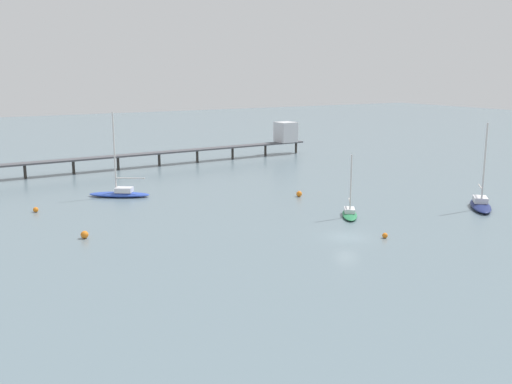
{
  "coord_description": "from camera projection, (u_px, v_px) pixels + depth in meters",
  "views": [
    {
      "loc": [
        -40.01,
        -48.6,
        18.11
      ],
      "look_at": [
        0.0,
        19.96,
        1.5
      ],
      "focal_mm": 40.98,
      "sensor_mm": 36.0,
      "label": 1
    }
  ],
  "objects": [
    {
      "name": "mooring_buoy_near",
      "position": [
        299.0,
        194.0,
        85.08
      ],
      "size": [
        0.84,
        0.84,
        0.84
      ],
      "primitive_type": "sphere",
      "color": "orange",
      "rests_on": "ground_plane"
    },
    {
      "name": "mooring_buoy_far",
      "position": [
        385.0,
        235.0,
        64.1
      ],
      "size": [
        0.6,
        0.6,
        0.6
      ],
      "primitive_type": "sphere",
      "color": "orange",
      "rests_on": "ground_plane"
    },
    {
      "name": "mooring_buoy_mid",
      "position": [
        36.0,
        210.0,
        75.79
      ],
      "size": [
        0.68,
        0.68,
        0.68
      ],
      "primitive_type": "sphere",
      "color": "orange",
      "rests_on": "ground_plane"
    },
    {
      "name": "mooring_buoy_outer",
      "position": [
        85.0,
        235.0,
        63.96
      ],
      "size": [
        0.85,
        0.85,
        0.85
      ],
      "primitive_type": "sphere",
      "color": "orange",
      "rests_on": "ground_plane"
    },
    {
      "name": "ground_plane",
      "position": [
        347.0,
        237.0,
        64.53
      ],
      "size": [
        400.0,
        400.0,
        0.0
      ],
      "primitive_type": "plane",
      "color": "slate"
    },
    {
      "name": "sailboat_blue",
      "position": [
        120.0,
        192.0,
        85.0
      ],
      "size": [
        8.85,
        7.17,
        12.27
      ],
      "color": "#2D4CB7",
      "rests_on": "ground_plane"
    },
    {
      "name": "sailboat_navy",
      "position": [
        481.0,
        203.0,
        78.05
      ],
      "size": [
        7.71,
        7.93,
        11.42
      ],
      "color": "navy",
      "rests_on": "ground_plane"
    },
    {
      "name": "sailboat_green",
      "position": [
        350.0,
        212.0,
        73.64
      ],
      "size": [
        5.07,
        6.02,
        7.91
      ],
      "color": "#287F4C",
      "rests_on": "ground_plane"
    },
    {
      "name": "pier",
      "position": [
        230.0,
        141.0,
        120.47
      ],
      "size": [
        67.84,
        6.3,
        6.98
      ],
      "color": "#4C4C51",
      "rests_on": "ground_plane"
    }
  ]
}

